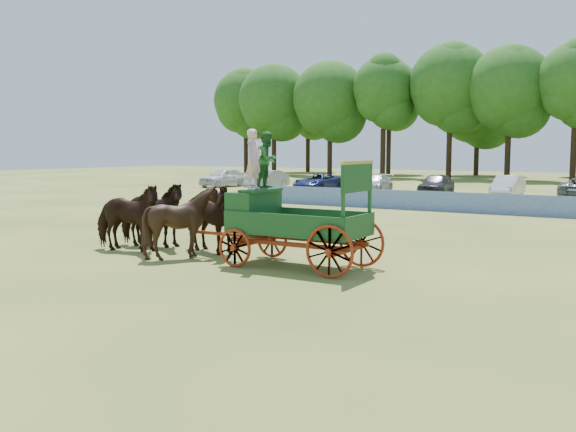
{
  "coord_description": "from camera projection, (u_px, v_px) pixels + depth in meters",
  "views": [
    {
      "loc": [
        8.25,
        -15.01,
        3.31
      ],
      "look_at": [
        -1.81,
        1.21,
        1.3
      ],
      "focal_mm": 40.0,
      "sensor_mm": 36.0,
      "label": 1
    }
  ],
  "objects": [
    {
      "name": "sponsor_banner",
      "position": [
        473.0,
        203.0,
        33.03
      ],
      "size": [
        26.0,
        0.08,
        1.05
      ],
      "primitive_type": "cube",
      "color": "#1C439A",
      "rests_on": "ground"
    },
    {
      "name": "farm_dray",
      "position": [
        276.0,
        205.0,
        18.23
      ],
      "size": [
        6.0,
        2.0,
        3.85
      ],
      "color": "#A52D10",
      "rests_on": "ground"
    },
    {
      "name": "horse_lead_right",
      "position": [
        151.0,
        215.0,
        21.53
      ],
      "size": [
        2.83,
        1.8,
        2.21
      ],
      "primitive_type": "imported",
      "rotation": [
        0.0,
        0.0,
        1.82
      ],
      "color": "black",
      "rests_on": "ground"
    },
    {
      "name": "ground",
      "position": [
        321.0,
        271.0,
        17.35
      ],
      "size": [
        160.0,
        160.0,
        0.0
      ],
      "primitive_type": "plane",
      "color": "#A29349",
      "rests_on": "ground"
    },
    {
      "name": "treeline",
      "position": [
        519.0,
        93.0,
        70.21
      ],
      "size": [
        89.24,
        23.0,
        15.01
      ],
      "color": "#382314",
      "rests_on": "ground"
    },
    {
      "name": "horse_wheel_right",
      "position": [
        207.0,
        219.0,
        20.27
      ],
      "size": [
        2.82,
        1.76,
        2.21
      ],
      "primitive_type": "imported",
      "rotation": [
        0.0,
        0.0,
        1.34
      ],
      "color": "black",
      "rests_on": "ground"
    },
    {
      "name": "parked_cars",
      "position": [
        518.0,
        187.0,
        43.3
      ],
      "size": [
        51.53,
        7.38,
        1.64
      ],
      "color": "silver",
      "rests_on": "ground"
    },
    {
      "name": "horse_wheel_left",
      "position": [
        184.0,
        222.0,
        19.34
      ],
      "size": [
        2.39,
        2.23,
        2.21
      ],
      "primitive_type": "imported",
      "rotation": [
        0.0,
        0.0,
        1.83
      ],
      "color": "black",
      "rests_on": "ground"
    },
    {
      "name": "horse_lead_left",
      "position": [
        127.0,
        218.0,
        20.6
      ],
      "size": [
        2.81,
        1.72,
        2.21
      ],
      "primitive_type": "imported",
      "rotation": [
        0.0,
        0.0,
        1.79
      ],
      "color": "black",
      "rests_on": "ground"
    }
  ]
}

